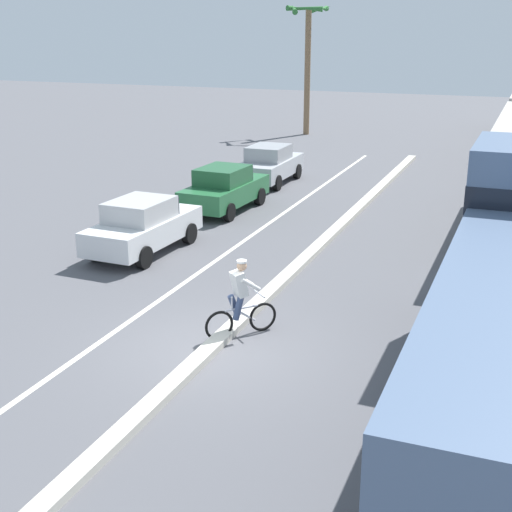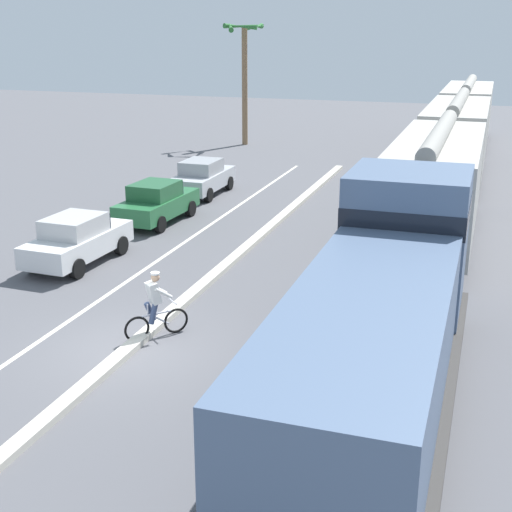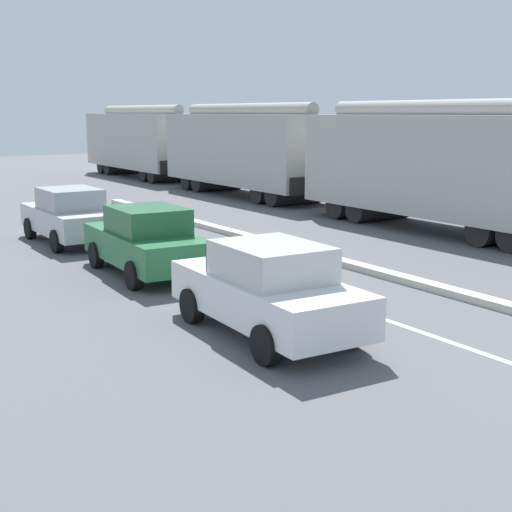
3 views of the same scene
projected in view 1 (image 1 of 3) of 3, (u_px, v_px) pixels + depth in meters
ground_plane at (214, 348)px, 14.89m from camera, size 120.00×120.00×0.00m
median_curb at (303, 261)px, 20.17m from camera, size 0.36×36.00×0.16m
lane_stripe at (225, 254)px, 21.04m from camera, size 0.14×36.00×0.01m
parked_car_white at (143, 226)px, 20.99m from camera, size 1.96×4.26×1.62m
parked_car_green at (225, 189)px, 25.74m from camera, size 1.99×4.28×1.62m
parked_car_silver at (270, 164)px, 30.28m from camera, size 1.84×4.20×1.62m
cyclist at (240, 300)px, 15.27m from camera, size 1.18×1.32×1.71m
palm_tree_near at (308, 42)px, 42.53m from camera, size 2.69×2.64×7.75m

